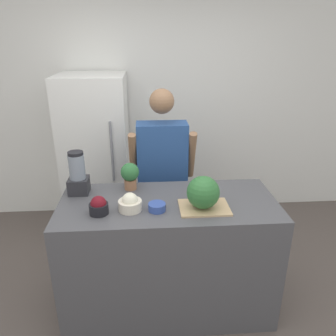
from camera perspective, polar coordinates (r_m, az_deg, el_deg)
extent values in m
cube|color=white|center=(3.88, -1.74, 10.56)|extent=(8.00, 0.06, 2.60)
cube|color=#4C4C51|center=(2.65, 0.06, -14.94)|extent=(1.59, 0.70, 0.95)
cube|color=white|center=(3.63, -12.23, 2.07)|extent=(0.67, 0.72, 1.72)
cylinder|color=gray|center=(3.20, -9.75, 2.78)|extent=(0.02, 0.02, 0.60)
cube|color=#333338|center=(3.27, -0.94, -8.77)|extent=(0.34, 0.18, 0.80)
cube|color=#284C8C|center=(2.98, -1.02, 2.55)|extent=(0.45, 0.22, 0.56)
sphere|color=#936B4C|center=(2.85, -1.09, 11.54)|extent=(0.22, 0.22, 0.22)
cylinder|color=#936B4C|center=(2.94, -6.10, 1.98)|extent=(0.07, 0.23, 0.47)
cylinder|color=#936B4C|center=(2.97, 4.09, 2.23)|extent=(0.07, 0.23, 0.47)
cube|color=tan|center=(2.32, 6.32, -6.83)|extent=(0.35, 0.25, 0.01)
sphere|color=#2D6B33|center=(2.26, 6.14, -4.24)|extent=(0.23, 0.23, 0.23)
cylinder|color=black|center=(2.28, -11.94, -6.93)|extent=(0.13, 0.13, 0.07)
sphere|color=maroon|center=(2.26, -12.02, -6.10)|extent=(0.11, 0.11, 0.11)
cylinder|color=beige|center=(2.29, -6.61, -6.47)|extent=(0.16, 0.16, 0.07)
sphere|color=white|center=(2.27, -6.65, -5.68)|extent=(0.11, 0.11, 0.11)
cylinder|color=#334C9E|center=(2.27, -1.93, -6.80)|extent=(0.12, 0.12, 0.05)
cube|color=#28282D|center=(2.60, -15.25, -2.95)|extent=(0.15, 0.15, 0.12)
cylinder|color=gray|center=(2.54, -15.60, 0.21)|extent=(0.12, 0.12, 0.19)
cylinder|color=black|center=(2.50, -15.84, 2.47)|extent=(0.11, 0.11, 0.02)
cylinder|color=#996647|center=(2.59, -6.56, -2.78)|extent=(0.09, 0.09, 0.08)
sphere|color=#2D6B38|center=(2.55, -6.66, -0.70)|extent=(0.14, 0.14, 0.14)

